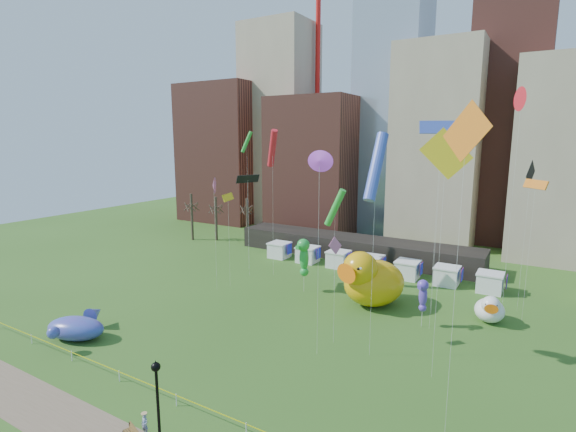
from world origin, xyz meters
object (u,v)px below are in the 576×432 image
Objects in this scene: lamppost at (157,393)px; woman at (145,425)px; whale_inflatable at (77,327)px; seahorse_purple at (423,293)px; seahorse_green at (304,254)px; small_duck at (490,309)px; big_duck at (371,280)px.

woman is (-1.31, 0.00, -2.58)m from lamppost.
seahorse_purple is at bearing 15.43° from whale_inflatable.
lamppost is (5.20, -27.69, -1.38)m from seahorse_green.
small_duck is 2.90× the size of woman.
small_duck is (11.89, 1.90, -1.57)m from big_duck.
seahorse_purple is (14.78, -2.76, -1.17)m from seahorse_green.
seahorse_green is (-8.50, 0.02, 1.73)m from big_duck.
seahorse_green is 4.61× the size of woman.
seahorse_purple is at bearing -0.91° from big_duck.
woman is (-10.89, -24.93, -2.79)m from seahorse_purple.
seahorse_purple is (6.28, -2.74, 0.55)m from big_duck.
big_duck reaches higher than whale_inflatable.
lamppost is at bearing -101.20° from seahorse_purple.
big_duck is 1.40× the size of seahorse_green.
small_duck is at bearing 49.43° from seahorse_purple.
big_duck is 2.23× the size of small_duck.
woman is at bearing -103.76° from seahorse_purple.
small_duck is at bearing 31.75° from big_duck.
whale_inflatable is (-32.48, -23.52, -0.28)m from small_duck.
big_duck is 6.88m from seahorse_purple.
seahorse_purple is 0.90× the size of lamppost.
seahorse_purple reaches higher than whale_inflatable.
whale_inflatable is at bearing -110.92° from big_duck.
seahorse_purple is at bearing 65.41° from woman.
small_duck reaches higher than woman.
seahorse_green reaches higher than whale_inflatable.
small_duck is 0.63× the size of seahorse_green.
lamppost is (17.29, -6.04, 2.20)m from whale_inflatable.
lamppost is at bearing -38.94° from whale_inflatable.
big_duck is 27.87m from lamppost.
seahorse_green reaches higher than big_duck.
whale_inflatable is (-26.87, -18.88, -2.40)m from seahorse_purple.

